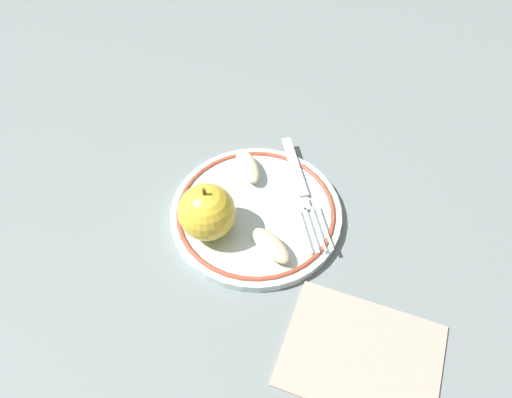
% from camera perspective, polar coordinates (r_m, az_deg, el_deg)
% --- Properties ---
extents(ground_plane, '(2.00, 2.00, 0.00)m').
position_cam_1_polar(ground_plane, '(0.62, -1.56, -0.57)').
color(ground_plane, slate).
extents(plate, '(0.21, 0.21, 0.01)m').
position_cam_1_polar(plate, '(0.60, -0.00, -1.58)').
color(plate, silver).
rests_on(plate, ground_plane).
extents(apple_red_whole, '(0.06, 0.06, 0.07)m').
position_cam_1_polar(apple_red_whole, '(0.55, -5.65, -1.49)').
color(apple_red_whole, gold).
rests_on(apple_red_whole, plate).
extents(apple_slice_front, '(0.06, 0.06, 0.02)m').
position_cam_1_polar(apple_slice_front, '(0.55, 1.71, -5.35)').
color(apple_slice_front, beige).
rests_on(apple_slice_front, plate).
extents(apple_slice_back, '(0.06, 0.05, 0.02)m').
position_cam_1_polar(apple_slice_back, '(0.62, -0.58, 3.71)').
color(apple_slice_back, beige).
rests_on(apple_slice_back, plate).
extents(fork, '(0.18, 0.08, 0.00)m').
position_cam_1_polar(fork, '(0.62, 5.21, 1.34)').
color(fork, silver).
rests_on(fork, plate).
extents(napkin_folded, '(0.15, 0.18, 0.01)m').
position_cam_1_polar(napkin_folded, '(0.53, 12.01, -17.00)').
color(napkin_folded, tan).
rests_on(napkin_folded, ground_plane).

